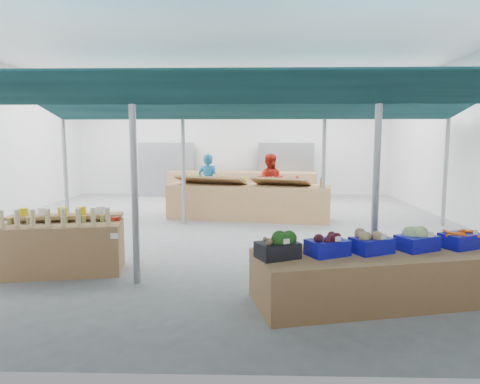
{
  "coord_description": "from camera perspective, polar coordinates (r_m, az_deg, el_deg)",
  "views": [
    {
      "loc": [
        0.71,
        -10.16,
        2.13
      ],
      "look_at": [
        0.48,
        -1.6,
        1.08
      ],
      "focal_mm": 32.0,
      "sensor_mm": 36.0,
      "label": 1
    }
  ],
  "objects": [
    {
      "name": "pineapple",
      "position": [
        11.18,
        10.96,
        1.6
      ],
      "size": [
        0.14,
        0.14,
        0.39
      ],
      "rotation": [
        0.0,
        0.0,
        -0.33
      ],
      "color": "#8C6019",
      "rests_on": "fruit_counter"
    },
    {
      "name": "far_counter",
      "position": [
        15.73,
        0.22,
        0.97
      ],
      "size": [
        5.51,
        2.01,
        0.97
      ],
      "primitive_type": "cube",
      "rotation": [
        0.0,
        0.0,
        -0.18
      ],
      "color": "#8D5F3D",
      "rests_on": "floor"
    },
    {
      "name": "apple_heap_yellow",
      "position": [
        11.58,
        -3.98,
        1.81
      ],
      "size": [
        2.02,
        1.28,
        0.27
      ],
      "rotation": [
        0.0,
        0.0,
        -0.33
      ],
      "color": "#997247",
      "rests_on": "fruit_counter"
    },
    {
      "name": "pole_ribbon",
      "position": [
        5.87,
        -16.32,
        -3.63
      ],
      "size": [
        0.12,
        0.12,
        0.28
      ],
      "color": "red",
      "rests_on": "pole_grid"
    },
    {
      "name": "crate_broccoli",
      "position": [
        5.39,
        5.02,
        -7.12
      ],
      "size": [
        0.6,
        0.53,
        0.35
      ],
      "rotation": [
        0.0,
        0.0,
        0.45
      ],
      "color": "black",
      "rests_on": "veg_counter"
    },
    {
      "name": "fruit_counter",
      "position": [
        11.53,
        1.13,
        -1.34
      ],
      "size": [
        4.43,
        1.73,
        0.93
      ],
      "primitive_type": "cube",
      "rotation": [
        0.0,
        0.0,
        -0.17
      ],
      "color": "#8D5F3D",
      "rests_on": "floor"
    },
    {
      "name": "back_shelving_right",
      "position": [
        16.25,
        6.11,
        2.94
      ],
      "size": [
        2.0,
        0.5,
        2.0
      ],
      "primitive_type": "cube",
      "color": "#B23F33",
      "rests_on": "floor"
    },
    {
      "name": "back_shelving_left",
      "position": [
        16.51,
        -9.67,
        2.95
      ],
      "size": [
        2.0,
        0.5,
        2.0
      ],
      "primitive_type": "cube",
      "color": "#B23F33",
      "rests_on": "floor"
    },
    {
      "name": "floor",
      "position": [
        10.4,
        -2.4,
        -4.85
      ],
      "size": [
        13.0,
        13.0,
        0.0
      ],
      "primitive_type": "plane",
      "color": "slate",
      "rests_on": "ground"
    },
    {
      "name": "crate_beets",
      "position": [
        5.62,
        11.56,
        -6.93
      ],
      "size": [
        0.6,
        0.53,
        0.29
      ],
      "rotation": [
        0.0,
        0.0,
        0.45
      ],
      "color": "#0E10A2",
      "rests_on": "veg_counter"
    },
    {
      "name": "pole_grid",
      "position": [
        8.41,
        1.83,
        4.8
      ],
      "size": [
        10.0,
        4.6,
        3.0
      ],
      "color": "gray",
      "rests_on": "floor"
    },
    {
      "name": "crate_cabbage",
      "position": [
        6.21,
        22.53,
        -5.75
      ],
      "size": [
        0.6,
        0.53,
        0.35
      ],
      "rotation": [
        0.0,
        0.0,
        0.45
      ],
      "color": "#0E10A2",
      "rests_on": "veg_counter"
    },
    {
      "name": "vendor_right",
      "position": [
        12.58,
        3.9,
        1.18
      ],
      "size": [
        0.94,
        0.78,
        1.73
      ],
      "primitive_type": "imported",
      "rotation": [
        0.0,
        0.0,
        2.98
      ],
      "color": "#B32116",
      "rests_on": "floor"
    },
    {
      "name": "sparrow",
      "position": [
        5.22,
        3.78,
        -6.57
      ],
      "size": [
        0.12,
        0.09,
        0.11
      ],
      "rotation": [
        0.0,
        0.0,
        0.45
      ],
      "color": "brown",
      "rests_on": "crate_broccoli"
    },
    {
      "name": "crate_celeriac",
      "position": [
        5.87,
        17.12,
        -6.37
      ],
      "size": [
        0.6,
        0.53,
        0.31
      ],
      "rotation": [
        0.0,
        0.0,
        0.45
      ],
      "color": "#0E10A2",
      "rests_on": "veg_counter"
    },
    {
      "name": "vendor_left",
      "position": [
        12.64,
        -4.28,
        1.2
      ],
      "size": [
        0.69,
        0.51,
        1.73
      ],
      "primitive_type": "imported",
      "rotation": [
        0.0,
        0.0,
        2.98
      ],
      "color": "#175D96",
      "rests_on": "floor"
    },
    {
      "name": "awnings",
      "position": [
        8.43,
        1.86,
        11.39
      ],
      "size": [
        9.5,
        7.08,
        0.3
      ],
      "color": "#0A262B",
      "rests_on": "pole_grid"
    },
    {
      "name": "bottle_shelf",
      "position": [
        7.5,
        -22.41,
        -6.59
      ],
      "size": [
        1.93,
        1.37,
        1.08
      ],
      "rotation": [
        0.0,
        0.0,
        0.18
      ],
      "color": "#8D5F3D",
      "rests_on": "floor"
    },
    {
      "name": "apple_heap_red",
      "position": [
        11.24,
        5.44,
        1.64
      ],
      "size": [
        1.65,
        1.15,
        0.27
      ],
      "rotation": [
        0.0,
        0.0,
        -0.33
      ],
      "color": "#997247",
      "rests_on": "fruit_counter"
    },
    {
      "name": "hall",
      "position": [
        11.63,
        -1.98,
        9.51
      ],
      "size": [
        13.0,
        13.0,
        13.0
      ],
      "color": "silver",
      "rests_on": "ground"
    },
    {
      "name": "crate_carrots",
      "position": [
        6.61,
        27.3,
        -5.67
      ],
      "size": [
        0.6,
        0.53,
        0.29
      ],
      "rotation": [
        0.0,
        0.0,
        0.45
      ],
      "color": "#0E10A2",
      "rests_on": "veg_counter"
    },
    {
      "name": "veg_counter",
      "position": [
        6.09,
        18.55,
        -10.59
      ],
      "size": [
        3.57,
        1.86,
        0.66
      ],
      "primitive_type": "cube",
      "rotation": [
        0.0,
        0.0,
        0.23
      ],
      "color": "#8D5F3D",
      "rests_on": "floor"
    }
  ]
}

